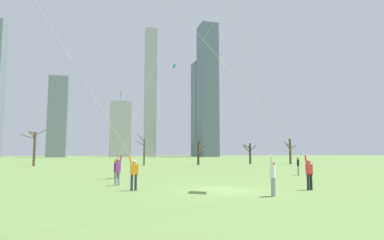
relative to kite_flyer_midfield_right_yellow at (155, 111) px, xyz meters
name	(u,v)px	position (x,y,z in m)	size (l,w,h in m)	color
ground_plane	(224,190)	(2.52, -6.97, -5.06)	(400.00, 400.00, 0.00)	#5B7A3D
kite_flyer_midfield_right_yellow	(155,111)	(0.00, 0.00, 0.00)	(9.67, 11.73, 16.52)	black
kite_flyer_foreground_right_blue	(262,128)	(2.78, -10.72, -2.01)	(8.19, 7.03, 17.21)	gray
kite_flyer_midfield_center_orange	(146,92)	(-0.91, -1.61, 1.09)	(8.30, 5.32, 21.82)	gray
kite_flyer_far_back_purple	(289,149)	(5.62, -8.44, -2.86)	(12.25, 2.34, 12.21)	black
kite_flyer_foreground_left_pink	(88,94)	(-4.58, -5.81, -0.04)	(9.97, 0.71, 16.54)	#33384C
bystander_watching_nearby	(298,165)	(13.07, 1.59, -4.16)	(0.36, 0.43, 1.62)	gray
distant_kite_drifting_right_teal	(175,73)	(6.95, 23.15, 8.99)	(1.34, 3.44, 15.77)	teal
bare_tree_center	(34,147)	(-13.20, 29.87, -2.13)	(3.49, 2.55, 5.55)	brown
bare_tree_left_of_center	(199,152)	(12.10, 27.64, -2.92)	(1.83, 2.45, 4.48)	#423326
bare_tree_far_right_edge	(290,150)	(28.86, 26.66, -2.66)	(2.56, 2.64, 4.50)	brown
bare_tree_rightmost	(250,152)	(22.49, 29.71, -2.99)	(2.08, 2.39, 3.71)	#423326
bare_tree_leftmost	(144,150)	(2.96, 27.40, -2.67)	(2.05, 2.02, 4.98)	brown
skyline_mid_tower_left	(58,117)	(-21.31, 129.00, 12.84)	(8.06, 8.67, 35.81)	gray
skyline_squat_block	(150,92)	(21.79, 142.02, 28.87)	(5.64, 6.61, 67.87)	#B2B2B7
skyline_mid_tower_right	(202,109)	(51.08, 144.07, 21.01)	(10.24, 9.19, 52.13)	slate
skyline_slender_spire	(120,129)	(6.11, 132.34, 8.23)	(9.72, 5.94, 31.95)	#B2B2B7
skyline_wide_slab	(208,90)	(47.72, 124.67, 28.08)	(8.33, 10.46, 66.27)	slate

